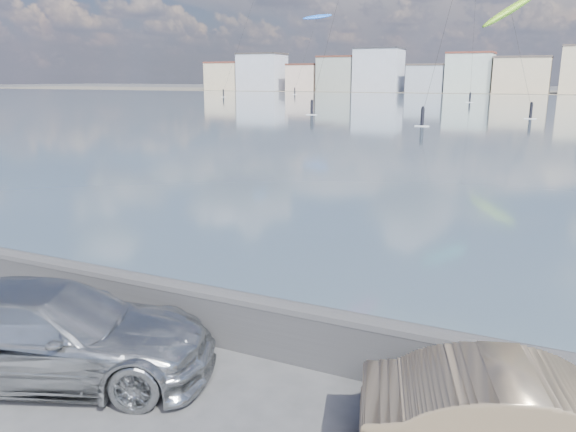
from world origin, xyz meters
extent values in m
plane|color=#333335|center=(0.00, 0.00, 0.00)|extent=(700.00, 700.00, 0.00)
cube|color=#425B69|center=(0.00, 91.50, 0.01)|extent=(500.00, 177.00, 0.00)
cube|color=#4C473D|center=(0.00, 200.00, 0.01)|extent=(500.00, 60.00, 0.00)
cube|color=#28282B|center=(0.00, 2.70, 0.45)|extent=(400.00, 0.35, 0.90)
cylinder|color=#28282B|center=(0.00, 2.70, 0.90)|extent=(400.00, 0.36, 0.36)
cube|color=beige|center=(-112.00, 186.00, 5.00)|extent=(14.00, 11.00, 10.00)
cube|color=brown|center=(-112.00, 186.00, 10.30)|extent=(14.28, 11.22, 0.60)
cube|color=#B2B7C6|center=(-96.50, 186.00, 6.50)|extent=(16.00, 12.00, 13.00)
cube|color=#383330|center=(-96.50, 186.00, 13.30)|extent=(16.32, 12.24, 0.60)
cube|color=beige|center=(-79.00, 186.00, 4.50)|extent=(11.00, 10.00, 9.00)
cube|color=#562D23|center=(-79.00, 186.00, 9.30)|extent=(11.22, 10.20, 0.60)
cube|color=gray|center=(-66.00, 186.00, 5.75)|extent=(13.00, 11.00, 11.50)
cube|color=#562D23|center=(-66.00, 186.00, 11.80)|extent=(13.26, 11.22, 0.60)
cube|color=#B2B7C6|center=(-51.50, 186.00, 7.00)|extent=(15.00, 12.00, 14.00)
cube|color=#2D2D33|center=(-51.50, 186.00, 14.30)|extent=(15.30, 12.24, 0.60)
cube|color=#9EA8B7|center=(-35.00, 186.00, 4.25)|extent=(12.00, 10.00, 8.50)
cube|color=#4C423D|center=(-35.00, 186.00, 8.80)|extent=(12.24, 10.20, 0.60)
cube|color=#B7C6BC|center=(-21.50, 186.00, 6.00)|extent=(14.00, 11.00, 12.00)
cube|color=brown|center=(-21.50, 186.00, 12.30)|extent=(14.28, 11.22, 0.60)
cube|color=beige|center=(-6.00, 186.00, 5.25)|extent=(16.00, 13.00, 10.50)
cube|color=#4C423D|center=(-6.00, 186.00, 10.80)|extent=(16.32, 13.26, 0.60)
imported|color=#A3A6A9|center=(-1.59, 0.51, 0.77)|extent=(5.74, 4.05, 1.54)
imported|color=tan|center=(5.58, 1.35, 0.70)|extent=(4.47, 2.66, 1.39)
ellipsoid|color=#8CD826|center=(-1.47, 75.17, 13.15)|extent=(7.95, 8.35, 5.93)
cube|color=white|center=(2.44, 67.47, 0.05)|extent=(1.40, 0.42, 0.08)
cylinder|color=black|center=(2.44, 67.47, 0.95)|extent=(0.36, 0.36, 1.70)
sphere|color=black|center=(2.44, 67.47, 1.85)|extent=(0.28, 0.28, 0.28)
cylinder|color=black|center=(0.49, 71.32, 7.23)|extent=(3.95, 7.73, 11.87)
cube|color=white|center=(-10.59, 111.21, 0.05)|extent=(1.40, 0.42, 0.08)
cylinder|color=black|center=(-10.59, 111.21, 0.95)|extent=(0.36, 0.36, 1.70)
sphere|color=black|center=(-10.59, 111.21, 1.85)|extent=(0.28, 0.28, 0.28)
cylinder|color=black|center=(-11.87, 118.06, 18.46)|extent=(2.58, 13.72, 34.34)
cube|color=white|center=(-23.75, 63.14, 0.05)|extent=(1.40, 0.42, 0.08)
cylinder|color=black|center=(-23.75, 63.14, 0.95)|extent=(0.36, 0.36, 1.70)
sphere|color=black|center=(-23.75, 63.14, 1.85)|extent=(0.28, 0.28, 0.28)
ellipsoid|color=blue|center=(-61.89, 156.15, 22.17)|extent=(8.72, 7.64, 2.94)
cube|color=white|center=(-64.31, 145.58, 0.05)|extent=(1.40, 0.42, 0.08)
cylinder|color=black|center=(-64.31, 145.58, 0.95)|extent=(0.36, 0.36, 1.70)
sphere|color=black|center=(-64.31, 145.58, 1.85)|extent=(0.28, 0.28, 0.28)
cylinder|color=black|center=(-63.10, 150.87, 11.73)|extent=(2.45, 10.61, 20.88)
cube|color=white|center=(-70.74, 117.00, 0.05)|extent=(1.40, 0.42, 0.08)
cylinder|color=black|center=(-70.74, 117.00, 0.95)|extent=(0.36, 0.36, 1.70)
sphere|color=black|center=(-70.74, 117.00, 1.85)|extent=(0.28, 0.28, 0.28)
cylinder|color=black|center=(-68.99, 123.15, 14.09)|extent=(3.52, 12.34, 25.58)
cube|color=white|center=(-6.80, 51.52, 0.05)|extent=(1.40, 0.42, 0.08)
cylinder|color=black|center=(-6.80, 51.52, 0.95)|extent=(0.36, 0.36, 1.70)
sphere|color=black|center=(-6.80, 51.52, 1.85)|extent=(0.28, 0.28, 0.28)
cylinder|color=black|center=(-6.62, 58.91, 9.47)|extent=(0.40, 14.80, 16.37)
camera|label=1|loc=(5.43, -5.30, 4.75)|focal=35.00mm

